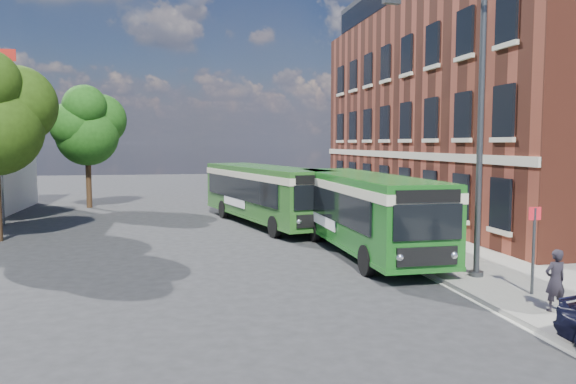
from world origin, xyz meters
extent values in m
plane|color=#242527|center=(0.00, 0.00, 0.00)|extent=(120.00, 120.00, 0.00)
cube|color=gray|center=(7.00, 8.00, 0.07)|extent=(6.00, 48.00, 0.15)
cube|color=beige|center=(3.95, 8.00, 0.01)|extent=(0.12, 48.00, 0.01)
cube|color=maroon|center=(14.00, 12.00, 6.00)|extent=(12.00, 26.00, 12.00)
cube|color=beige|center=(7.96, 12.00, 3.60)|extent=(0.12, 26.00, 0.35)
cylinder|color=#393B3E|center=(-12.50, 13.00, 4.50)|extent=(0.10, 0.10, 9.00)
cube|color=red|center=(-12.05, 13.00, 8.60)|extent=(0.90, 0.02, 0.60)
cylinder|color=#393B3E|center=(5.20, -2.00, 0.15)|extent=(0.44, 0.44, 0.30)
cylinder|color=#393B3E|center=(5.20, -2.00, 4.50)|extent=(0.18, 0.18, 9.00)
cube|color=#393B3E|center=(2.73, -0.92, 8.55)|extent=(0.55, 0.22, 0.16)
cylinder|color=#393B3E|center=(5.60, -4.20, 1.25)|extent=(0.08, 0.08, 2.50)
cube|color=red|center=(5.60, -4.20, 2.35)|extent=(0.35, 0.04, 0.35)
cube|color=#185919|center=(3.20, 2.97, 1.77)|extent=(2.71, 11.03, 2.45)
cube|color=#185919|center=(3.20, 2.97, 0.50)|extent=(2.75, 11.07, 0.14)
cube|color=black|center=(1.91, 3.24, 1.90)|extent=(0.25, 9.19, 1.10)
cube|color=black|center=(4.47, 3.29, 1.90)|extent=(0.25, 9.19, 1.10)
cube|color=beige|center=(3.20, 2.97, 2.60)|extent=(2.77, 11.09, 0.32)
cube|color=#185919|center=(3.20, 2.97, 2.96)|extent=(2.61, 10.93, 0.12)
cube|color=black|center=(3.30, -2.56, 1.95)|extent=(2.15, 0.12, 1.05)
cube|color=black|center=(3.30, -2.57, 2.70)|extent=(2.00, 0.12, 0.38)
cube|color=black|center=(3.30, -2.57, 0.95)|extent=(1.90, 0.12, 0.55)
sphere|color=silver|center=(2.45, -2.56, 0.95)|extent=(0.26, 0.26, 0.26)
sphere|color=silver|center=(4.15, -2.53, 0.95)|extent=(0.26, 0.26, 0.26)
cube|color=black|center=(3.10, 8.49, 2.00)|extent=(2.00, 0.12, 0.90)
cube|color=white|center=(1.89, 3.94, 1.15)|extent=(0.10, 3.20, 0.45)
cylinder|color=black|center=(2.10, -0.75, 0.50)|extent=(0.30, 1.01, 1.00)
cylinder|color=black|center=(4.44, -0.71, 0.50)|extent=(0.30, 1.01, 1.00)
cylinder|color=black|center=(1.98, 5.64, 0.50)|extent=(0.30, 1.01, 1.00)
cylinder|color=black|center=(4.32, 5.68, 0.50)|extent=(0.30, 1.01, 1.00)
cube|color=#295E20|center=(0.60, 11.21, 1.77)|extent=(5.21, 12.13, 2.45)
cube|color=#295E20|center=(0.60, 11.21, 0.50)|extent=(5.26, 12.18, 0.14)
cube|color=black|center=(-0.71, 11.20, 1.90)|extent=(2.44, 9.81, 1.10)
cube|color=black|center=(1.77, 11.80, 1.90)|extent=(2.44, 9.81, 1.10)
cube|color=beige|center=(0.60, 11.21, 2.60)|extent=(5.29, 12.20, 0.32)
cube|color=#295E20|center=(0.60, 11.21, 2.96)|extent=(5.09, 12.01, 0.12)
cube|color=black|center=(2.00, 5.41, 1.95)|extent=(2.11, 0.58, 1.05)
cube|color=black|center=(2.00, 5.40, 2.70)|extent=(1.96, 0.55, 0.38)
cube|color=black|center=(2.00, 5.40, 0.95)|extent=(1.87, 0.52, 0.55)
sphere|color=silver|center=(1.17, 5.22, 0.95)|extent=(0.26, 0.26, 0.26)
sphere|color=silver|center=(2.82, 5.62, 0.95)|extent=(0.26, 0.26, 0.26)
cube|color=black|center=(-0.80, 17.01, 2.00)|extent=(1.96, 0.55, 0.90)
cube|color=white|center=(-0.89, 11.88, 1.15)|extent=(0.79, 3.12, 0.45)
cylinder|color=black|center=(0.43, 6.91, 0.50)|extent=(0.51, 1.04, 1.00)
cylinder|color=black|center=(2.71, 7.46, 0.50)|extent=(0.51, 1.04, 1.00)
cylinder|color=black|center=(-1.27, 13.98, 0.50)|extent=(0.51, 1.04, 1.00)
cylinder|color=black|center=(1.00, 14.53, 0.50)|extent=(0.51, 1.04, 1.00)
imported|color=black|center=(5.17, -5.69, 0.91)|extent=(0.57, 0.39, 1.53)
imported|color=black|center=(5.04, -0.53, 0.94)|extent=(0.80, 0.64, 1.58)
sphere|color=#27430E|center=(-10.64, 9.01, 5.89)|extent=(3.45, 3.45, 3.45)
sphere|color=#224617|center=(-12.72, 14.13, 6.41)|extent=(3.76, 3.76, 3.76)
cylinder|color=#332012|center=(-9.50, 20.87, 1.69)|extent=(0.36, 0.36, 3.38)
sphere|color=#1C4E13|center=(-9.50, 20.87, 4.76)|extent=(3.99, 3.99, 3.99)
sphere|color=#1C4E13|center=(-8.73, 21.48, 5.76)|extent=(3.38, 3.38, 3.38)
sphere|color=#1C4E13|center=(-10.19, 20.33, 5.37)|extent=(3.07, 3.07, 3.07)
sphere|color=#1C4E13|center=(-9.50, 20.10, 6.53)|extent=(2.76, 2.76, 2.76)
camera|label=1|loc=(-3.76, -17.54, 4.23)|focal=35.00mm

